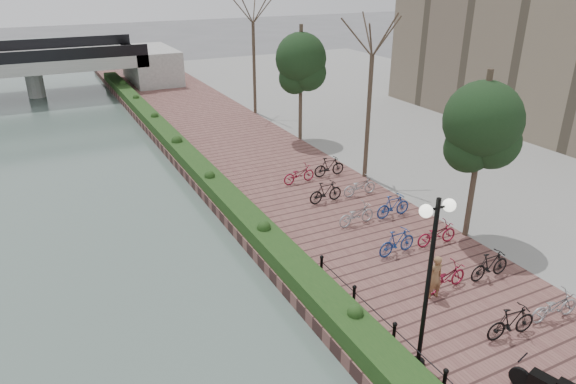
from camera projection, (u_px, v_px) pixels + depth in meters
promenade at (281, 184)px, 25.78m from camera, size 8.00×75.00×0.50m
inland_pavement at (509, 140)px, 32.37m from camera, size 24.00×75.00×0.50m
hedge at (200, 169)px, 26.20m from camera, size 1.10×56.00×0.60m
lamppost at (432, 249)px, 12.31m from camera, size 1.02×0.32×4.84m
pedestrian at (435, 277)px, 16.19m from camera, size 0.57×0.40×1.50m
bicycle_parking at (416, 237)px, 19.14m from camera, size 2.40×17.32×1.00m
street_trees at (413, 133)px, 22.10m from camera, size 3.20×37.12×6.80m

